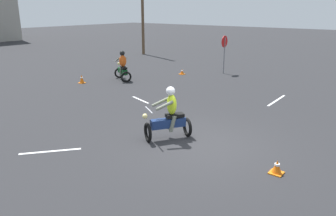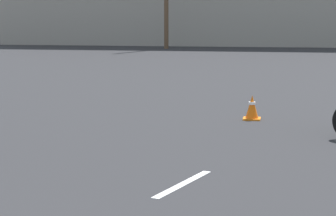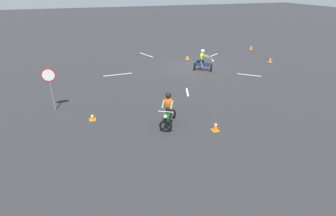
% 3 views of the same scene
% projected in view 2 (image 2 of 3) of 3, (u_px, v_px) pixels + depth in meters
% --- Properties ---
extents(traffic_cone_mid_center, '(0.32, 0.32, 0.46)m').
position_uv_depth(traffic_cone_mid_center, '(252.00, 108.00, 12.14)').
color(traffic_cone_mid_center, orange).
rests_on(traffic_cone_mid_center, ground).
extents(lane_stripe_n, '(0.51, 1.33, 0.01)m').
position_uv_depth(lane_stripe_n, '(183.00, 184.00, 7.61)').
color(lane_stripe_n, silver).
rests_on(lane_stripe_n, ground).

